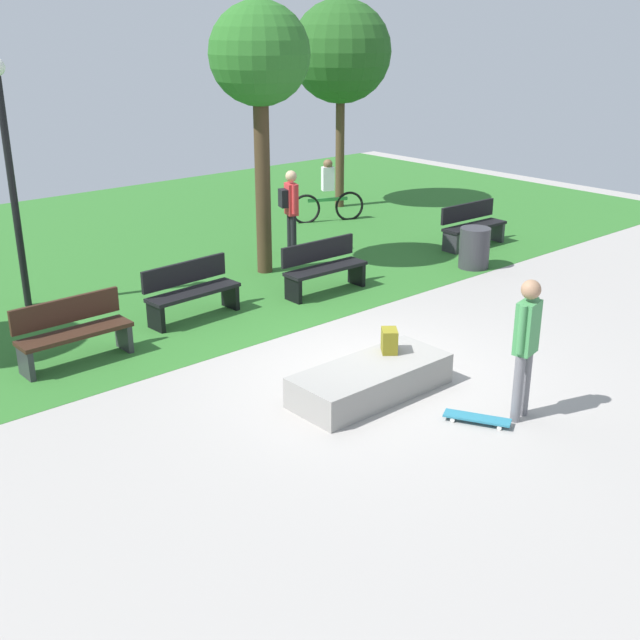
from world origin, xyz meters
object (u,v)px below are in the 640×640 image
at_px(park_bench_near_path, 191,290).
at_px(park_bench_far_left, 323,266).
at_px(skater_performing_trick, 526,339).
at_px(trash_bin, 474,248).
at_px(pedestrian_with_backpack, 290,205).
at_px(cyclist_on_bicycle, 328,195).
at_px(backpack_on_ledge, 389,341).
at_px(tree_broad_elm, 260,60).
at_px(lamp_post, 9,160).
at_px(park_bench_far_right, 73,330).
at_px(concrete_ledge, 371,380).
at_px(park_bench_center_lawn, 472,224).
at_px(skateboard_by_ledge, 477,418).
at_px(tree_leaning_ash, 341,52).

xyz_separation_m(park_bench_near_path, park_bench_far_left, (2.48, -0.42, 0.00)).
height_order(skater_performing_trick, trash_bin, skater_performing_trick).
relative_size(pedestrian_with_backpack, cyclist_on_bicycle, 1.03).
relative_size(backpack_on_ledge, tree_broad_elm, 0.07).
xyz_separation_m(park_bench_far_left, lamp_post, (-4.26, 2.75, 1.97)).
relative_size(backpack_on_ledge, pedestrian_with_backpack, 0.18).
distance_m(park_bench_far_right, lamp_post, 3.42).
bearing_deg(park_bench_far_left, lamp_post, 147.20).
relative_size(lamp_post, pedestrian_with_backpack, 2.30).
relative_size(backpack_on_ledge, cyclist_on_bicycle, 0.19).
bearing_deg(backpack_on_ledge, trash_bin, 156.43).
bearing_deg(park_bench_near_path, tree_broad_elm, 26.96).
height_order(park_bench_far_right, cyclist_on_bicycle, cyclist_on_bicycle).
relative_size(concrete_ledge, park_bench_center_lawn, 1.35).
height_order(park_bench_near_path, trash_bin, park_bench_near_path).
bearing_deg(tree_broad_elm, park_bench_center_lawn, -17.73).
height_order(backpack_on_ledge, cyclist_on_bicycle, cyclist_on_bicycle).
distance_m(park_bench_near_path, park_bench_far_left, 2.51).
xyz_separation_m(backpack_on_ledge, skateboard_by_ledge, (-0.08, -1.57, -0.50)).
xyz_separation_m(park_bench_center_lawn, tree_leaning_ash, (0.50, 4.73, 3.33)).
relative_size(skater_performing_trick, tree_broad_elm, 0.36).
height_order(backpack_on_ledge, tree_leaning_ash, tree_leaning_ash).
height_order(skater_performing_trick, tree_broad_elm, tree_broad_elm).
height_order(skater_performing_trick, park_bench_far_right, skater_performing_trick).
bearing_deg(park_bench_near_path, park_bench_far_right, -168.90).
xyz_separation_m(park_bench_far_left, tree_broad_elm, (-0.04, 1.66, 3.41)).
distance_m(concrete_ledge, cyclist_on_bicycle, 9.52).
height_order(park_bench_center_lawn, park_bench_far_left, same).
xyz_separation_m(concrete_ledge, skateboard_by_ledge, (0.41, -1.40, -0.14)).
height_order(park_bench_center_lawn, tree_leaning_ash, tree_leaning_ash).
bearing_deg(pedestrian_with_backpack, park_bench_near_path, -152.96).
bearing_deg(concrete_ledge, park_bench_far_right, 124.42).
xyz_separation_m(backpack_on_ledge, lamp_post, (-2.47, 6.11, 1.89)).
bearing_deg(tree_leaning_ash, skateboard_by_ledge, -124.51).
xyz_separation_m(skater_performing_trick, cyclist_on_bicycle, (4.98, 9.11, -0.40)).
bearing_deg(concrete_ledge, tree_broad_elm, 66.57).
distance_m(skater_performing_trick, park_bench_far_right, 6.16).
bearing_deg(concrete_ledge, cyclist_on_bicycle, 51.70).
bearing_deg(trash_bin, backpack_on_ledge, -152.97).
bearing_deg(lamp_post, concrete_ledge, -72.53).
bearing_deg(skateboard_by_ledge, park_bench_far_right, 119.86).
xyz_separation_m(tree_broad_elm, lamp_post, (-4.22, 1.09, -1.44)).
relative_size(lamp_post, cyclist_on_bicycle, 2.37).
relative_size(trash_bin, pedestrian_with_backpack, 0.46).
xyz_separation_m(tree_broad_elm, cyclist_on_bicycle, (3.65, 2.28, -3.26)).
distance_m(tree_broad_elm, tree_leaning_ash, 5.96).
distance_m(skater_performing_trick, lamp_post, 8.55).
bearing_deg(tree_leaning_ash, tree_broad_elm, -146.39).
bearing_deg(skater_performing_trick, concrete_ledge, 119.01).
bearing_deg(skater_performing_trick, trash_bin, 43.62).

